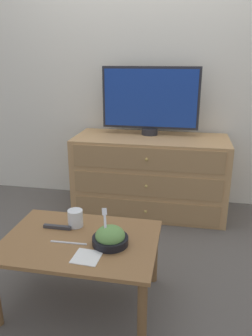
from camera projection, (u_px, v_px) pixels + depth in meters
name	position (u px, v px, depth m)	size (l,w,h in m)	color
ground_plane	(149.00, 196.00, 3.17)	(12.00, 12.00, 0.00)	#56514C
wall_back	(153.00, 54.00, 2.78)	(12.00, 0.05, 2.60)	silver
dresser	(150.00, 175.00, 2.78)	(1.26, 0.54, 0.65)	tan
tv	(150.00, 100.00, 2.69)	(0.80, 0.14, 0.56)	#232328
coffee_table	(81.00, 248.00, 1.71)	(0.80, 0.56, 0.38)	olive
takeout_bowl	(110.00, 237.00, 1.63)	(0.18, 0.18, 0.17)	black
drink_cup	(75.00, 219.00, 1.81)	(0.08, 0.08, 0.10)	#9E6638
napkin	(87.00, 257.00, 1.53)	(0.13, 0.13, 0.00)	white
knife	(69.00, 243.00, 1.65)	(0.19, 0.01, 0.01)	silver
remote_control	(57.00, 227.00, 1.79)	(0.16, 0.02, 0.02)	#38383D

